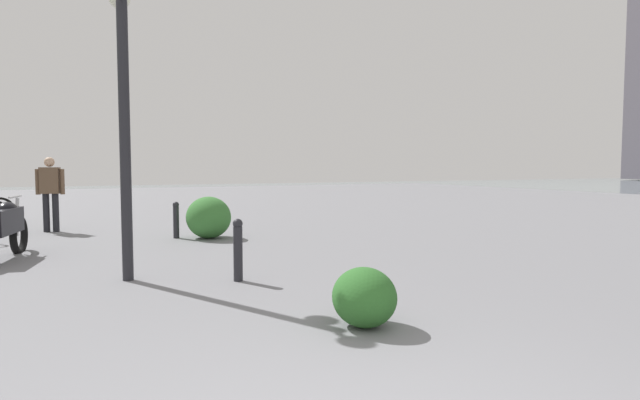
{
  "coord_description": "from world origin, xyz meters",
  "views": [
    {
      "loc": [
        -1.81,
        1.16,
        1.5
      ],
      "look_at": [
        9.06,
        -3.92,
        0.72
      ],
      "focal_mm": 28.96,
      "sensor_mm": 36.0,
      "label": 1
    }
  ],
  "objects_px": {
    "motorcycle": "(3,229)",
    "bollard_near": "(238,249)",
    "lamppost": "(123,81)",
    "pedestrian": "(50,189)",
    "bollard_mid": "(176,219)"
  },
  "relations": [
    {
      "from": "lamppost",
      "to": "bollard_near",
      "type": "distance_m",
      "value": 2.61
    },
    {
      "from": "motorcycle",
      "to": "pedestrian",
      "type": "distance_m",
      "value": 3.72
    },
    {
      "from": "pedestrian",
      "to": "bollard_near",
      "type": "relative_size",
      "value": 2.08
    },
    {
      "from": "bollard_near",
      "to": "motorcycle",
      "type": "bearing_deg",
      "value": 43.66
    },
    {
      "from": "pedestrian",
      "to": "bollard_mid",
      "type": "height_order",
      "value": "pedestrian"
    },
    {
      "from": "bollard_near",
      "to": "pedestrian",
      "type": "bearing_deg",
      "value": 19.97
    },
    {
      "from": "lamppost",
      "to": "bollard_mid",
      "type": "xyz_separation_m",
      "value": [
        3.83,
        -1.26,
        -2.2
      ]
    },
    {
      "from": "lamppost",
      "to": "bollard_near",
      "type": "xyz_separation_m",
      "value": [
        -0.66,
        -1.3,
        -2.17
      ]
    },
    {
      "from": "pedestrian",
      "to": "bollard_near",
      "type": "height_order",
      "value": "pedestrian"
    },
    {
      "from": "motorcycle",
      "to": "bollard_near",
      "type": "xyz_separation_m",
      "value": [
        -3.12,
        -2.98,
        -0.07
      ]
    },
    {
      "from": "pedestrian",
      "to": "lamppost",
      "type": "bearing_deg",
      "value": -169.28
    },
    {
      "from": "pedestrian",
      "to": "bollard_near",
      "type": "xyz_separation_m",
      "value": [
        -6.77,
        -2.46,
        -0.56
      ]
    },
    {
      "from": "lamppost",
      "to": "motorcycle",
      "type": "xyz_separation_m",
      "value": [
        2.46,
        1.68,
        -2.09
      ]
    },
    {
      "from": "motorcycle",
      "to": "pedestrian",
      "type": "bearing_deg",
      "value": -8.12
    },
    {
      "from": "lamppost",
      "to": "bollard_near",
      "type": "bearing_deg",
      "value": -116.85
    }
  ]
}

